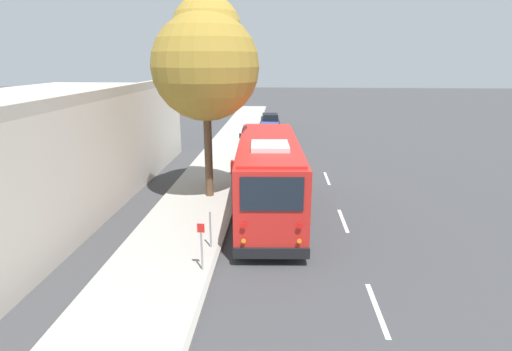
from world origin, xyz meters
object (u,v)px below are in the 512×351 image
Objects in this scene: street_tree at (206,59)px; sign_post_near at (202,246)px; sign_post_far at (210,230)px; shuttle_bus at (269,173)px; parked_sedan_blue at (269,132)px; fire_hydrant at (232,167)px; parked_sedan_tan at (265,148)px; parked_sedan_black at (270,121)px.

street_tree is 5.87× the size of sign_post_near.
street_tree is 7.82m from sign_post_far.
shuttle_bus is 2.06× the size of parked_sedan_blue.
sign_post_near is (-6.99, -0.96, -5.37)m from street_tree.
sign_post_near reaches higher than fire_hydrant.
parked_sedan_blue is 20.11m from sign_post_far.
sign_post_near is at bearing -172.15° from street_tree.
sign_post_far is (1.52, 0.00, -0.14)m from sign_post_near.
fire_hydrant is at bearing 160.28° from parked_sedan_tan.
parked_sedan_black is 0.51× the size of street_tree.
parked_sedan_black is 17.23m from fire_hydrant.
parked_sedan_black reaches higher than fire_hydrant.
parked_sedan_black is (6.12, 0.10, -0.02)m from parked_sedan_blue.
parked_sedan_blue is at bearing -4.00° from sign_post_far.
street_tree is 10.93× the size of fire_hydrant.
fire_hydrant is at bearing 18.41° from shuttle_bus.
shuttle_bus is 6.06× the size of sign_post_near.
parked_sedan_black is at bearing -1.07° from parked_sedan_tan.
parked_sedan_black is 5.53× the size of fire_hydrant.
parked_sedan_blue is at bearing -8.88° from fire_hydrant.
sign_post_near is (-15.27, 1.28, 0.31)m from parked_sedan_tan.
parked_sedan_tan is 15.33m from sign_post_near.
parked_sedan_black is at bearing -2.69° from sign_post_near.
parked_sedan_tan reaches higher than fire_hydrant.
parked_sedan_tan is 1.02× the size of parked_sedan_black.
parked_sedan_tan is 1.03× the size of parked_sedan_blue.
parked_sedan_blue is 0.50× the size of street_tree.
sign_post_far is at bearing -170.01° from street_tree.
sign_post_near reaches higher than parked_sedan_black.
fire_hydrant is (3.54, -0.64, -5.75)m from street_tree.
sign_post_near is (-5.01, 1.84, -0.88)m from shuttle_bus.
shuttle_bus is 16.61m from parked_sedan_blue.
shuttle_bus is 2.04× the size of parked_sedan_black.
parked_sedan_black is at bearing -1.62° from shuttle_bus.
street_tree is (-14.58, 2.37, 5.70)m from parked_sedan_blue.
street_tree is (-8.28, 2.25, 5.68)m from parked_sedan_tan.
parked_sedan_tan is 6.30m from parked_sedan_blue.
parked_sedan_tan is at bearing 176.50° from parked_sedan_black.
parked_sedan_tan is 0.51× the size of street_tree.
shuttle_bus is 6.06m from fire_hydrant.
sign_post_far reaches higher than fire_hydrant.
parked_sedan_blue is 0.99× the size of parked_sedan_black.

